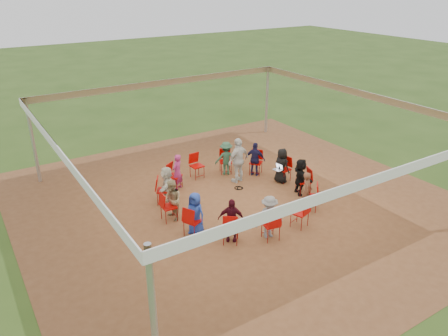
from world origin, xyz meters
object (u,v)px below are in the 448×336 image
chair_1 (256,163)px  person_seated_1 (255,159)px  person_seated_6 (195,213)px  chair_4 (175,176)px  person_seated_0 (282,166)px  person_seated_2 (226,158)px  chair_9 (271,225)px  person_seated_9 (307,191)px  chair_3 (197,166)px  laptop (278,168)px  chair_2 (226,162)px  person_seated_5 (172,200)px  person_seated_4 (167,185)px  person_seated_8 (269,217)px  chair_6 (169,207)px  person_seated_7 (231,220)px  chair_0 (284,169)px  chair_10 (300,213)px  chair_8 (231,228)px  person_seated_3 (177,172)px  cable_coil (239,188)px  person_seated_10 (301,177)px  chair_5 (163,190)px  standing_person (238,160)px  chair_11 (311,197)px  chair_12 (304,181)px  chair_7 (193,221)px

chair_1 → person_seated_1: size_ratio=0.72×
person_seated_6 → chair_4: bearing=140.2°
person_seated_0 → person_seated_2: same height
chair_9 → person_seated_2: person_seated_2 is taller
person_seated_2 → person_seated_9: same height
chair_3 → laptop: size_ratio=2.61×
person_seated_0 → chair_9: bearing=125.7°
chair_2 → person_seated_0: bearing=149.4°
chair_9 → person_seated_5: 3.00m
person_seated_4 → person_seated_8: size_ratio=1.00×
person_seated_1 → person_seated_5: size_ratio=1.00×
chair_2 → person_seated_1: person_seated_1 is taller
person_seated_2 → person_seated_5: (-3.08, -1.88, 0.00)m
chair_6 → person_seated_2: bearing=123.6°
person_seated_0 → person_seated_7: (-3.50, -2.14, 0.00)m
person_seated_7 → person_seated_5: bearing=152.3°
laptop → chair_0: bearing=-90.0°
chair_10 → person_seated_8: (-1.08, 0.05, 0.18)m
chair_8 → person_seated_3: (0.27, 3.70, 0.18)m
cable_coil → person_seated_7: bearing=-128.2°
chair_9 → person_seated_3: bearing=110.2°
chair_9 → person_seated_8: bearing=90.0°
chair_0 → person_seated_10: person_seated_10 is taller
chair_0 → cable_coil: bearing=67.7°
chair_5 → person_seated_8: (1.60, -3.35, 0.18)m
standing_person → cable_coil: 0.97m
chair_5 → chair_11: same height
person_seated_1 → person_seated_0: bearing=166.2°
chair_0 → person_seated_7: bearing=110.2°
chair_10 → person_seated_0: 3.00m
chair_5 → person_seated_10: bearing=96.7°
chair_5 → person_seated_3: (0.84, 0.68, 0.18)m
chair_10 → person_seated_1: person_seated_1 is taller
chair_5 → person_seated_1: size_ratio=0.72×
chair_8 → chair_2: bearing=96.9°
chair_1 → chair_12: size_ratio=1.00×
chair_6 → person_seated_1: 4.22m
person_seated_0 → person_seated_3: same height
chair_12 → chair_2: bearing=41.5°
chair_12 → person_seated_4: size_ratio=0.72×
person_seated_8 → laptop: 3.48m
chair_6 → person_seated_10: 4.48m
person_seated_8 → chair_9: bearing=-90.0°
person_seated_4 → person_seated_6: same height
chair_1 → chair_10: (-1.11, -3.64, 0.00)m
chair_0 → chair_11: size_ratio=1.00×
person_seated_3 → chair_0: bearing=125.7°
chair_7 → chair_11: 3.81m
person_seated_5 → person_seated_10: (4.29, -0.76, 0.00)m
person_seated_4 → person_seated_10: bearing=96.9°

